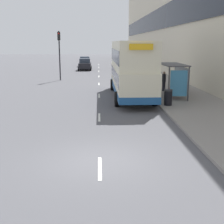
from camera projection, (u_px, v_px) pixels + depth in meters
name	position (u px, v px, depth m)	size (l,w,h in m)	color
ground_plane	(100.00, 160.00, 11.29)	(220.00, 220.00, 0.00)	#515156
pavement	(140.00, 70.00, 49.10)	(5.00, 93.00, 0.14)	gray
terrace_facade	(167.00, 14.00, 47.44)	(3.10, 93.00, 17.03)	beige
lane_mark_0	(100.00, 168.00, 10.59)	(0.12, 2.00, 0.01)	silver
lane_mark_1	(99.00, 117.00, 17.86)	(0.12, 2.00, 0.01)	silver
lane_mark_2	(99.00, 96.00, 25.14)	(0.12, 2.00, 0.01)	silver
lane_mark_3	(99.00, 84.00, 32.41)	(0.12, 2.00, 0.01)	silver
lane_mark_4	(99.00, 76.00, 39.69)	(0.12, 2.00, 0.01)	silver
lane_mark_5	(99.00, 71.00, 46.96)	(0.12, 2.00, 0.01)	silver
lane_mark_6	(99.00, 67.00, 54.24)	(0.12, 2.00, 0.01)	silver
lane_mark_7	(99.00, 65.00, 61.51)	(0.12, 2.00, 0.01)	silver
bus_shelter	(176.00, 74.00, 23.36)	(1.60, 4.20, 2.48)	#4C4C51
double_decker_bus_near	(131.00, 68.00, 23.93)	(2.85, 11.24, 4.30)	beige
car_0	(85.00, 64.00, 48.90)	(2.06, 3.90, 1.81)	black
car_1	(85.00, 61.00, 57.15)	(2.08, 4.29, 1.76)	silver
pedestrian_at_shelter	(187.00, 82.00, 26.26)	(0.31, 0.31, 1.58)	#23232D
pedestrian_1	(164.00, 81.00, 26.64)	(0.33, 0.33, 1.66)	#23232D
litter_bin	(168.00, 97.00, 20.51)	(0.55, 0.55, 1.05)	black
traffic_light_far_kerb	(59.00, 48.00, 34.83)	(0.30, 0.32, 5.47)	black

